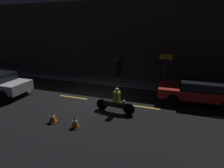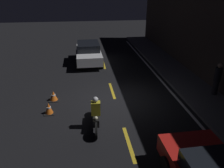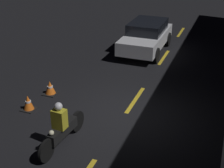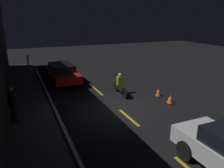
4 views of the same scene
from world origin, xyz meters
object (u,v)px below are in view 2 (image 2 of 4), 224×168
object	(u,v)px
sedan_white	(89,52)
traffic_cone_mid	(49,108)
traffic_cone_near	(53,96)
motorcycle	(96,114)
pedestrian	(217,79)

from	to	relation	value
sedan_white	traffic_cone_mid	size ratio (longest dim) A/B	7.73
traffic_cone_near	traffic_cone_mid	distance (m)	1.26
sedan_white	motorcycle	size ratio (longest dim) A/B	1.91
sedan_white	pedestrian	distance (m)	8.97
motorcycle	traffic_cone_near	world-z (taller)	motorcycle
motorcycle	pedestrian	xyz separation A→B (m)	(-1.79, 6.23, 0.43)
traffic_cone_near	traffic_cone_mid	size ratio (longest dim) A/B	0.95
sedan_white	pedestrian	xyz separation A→B (m)	(6.49, 6.19, 0.20)
pedestrian	traffic_cone_mid	bearing A→B (deg)	-86.34
traffic_cone_near	sedan_white	bearing A→B (deg)	160.84
motorcycle	pedestrian	bearing A→B (deg)	109.68
motorcycle	pedestrian	distance (m)	6.49
motorcycle	pedestrian	size ratio (longest dim) A/B	1.30
motorcycle	traffic_cone_mid	xyz separation A→B (m)	(-1.26, -2.03, -0.30)
motorcycle	traffic_cone_near	size ratio (longest dim) A/B	4.28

